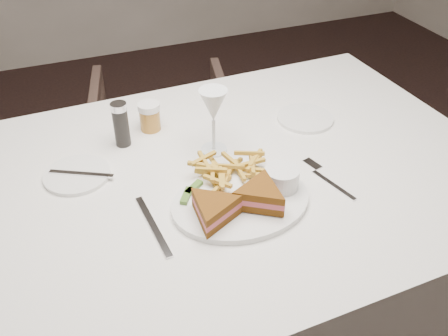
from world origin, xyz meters
name	(u,v)px	position (x,y,z in m)	size (l,w,h in m)	color
ground	(244,331)	(0.00, 0.00, 0.00)	(5.00, 5.00, 0.00)	black
table	(218,276)	(-0.11, -0.04, 0.38)	(1.42, 0.95, 0.75)	silver
chair_far	(163,135)	(-0.02, 0.87, 0.30)	(0.58, 0.54, 0.59)	#49342C
table_setting	(224,170)	(-0.11, -0.08, 0.79)	(0.81, 0.60, 0.18)	white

